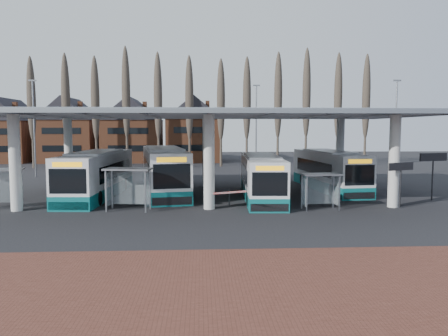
{
  "coord_description": "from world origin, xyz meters",
  "views": [
    {
      "loc": [
        -0.55,
        -25.03,
        5.13
      ],
      "look_at": [
        1.19,
        7.0,
        2.21
      ],
      "focal_mm": 35.0,
      "sensor_mm": 36.0,
      "label": 1
    }
  ],
  "objects": [
    {
      "name": "shelter_1",
      "position": [
        -5.02,
        2.31,
        1.94
      ],
      "size": [
        3.04,
        1.81,
        2.66
      ],
      "rotation": [
        0.0,
        0.0,
        -0.14
      ],
      "color": "gray",
      "rests_on": "ground"
    },
    {
      "name": "bus_3",
      "position": [
        10.26,
        11.1,
        1.55
      ],
      "size": [
        3.47,
        11.97,
        3.28
      ],
      "rotation": [
        0.0,
        0.0,
        0.08
      ],
      "color": "silver",
      "rests_on": "ground"
    },
    {
      "name": "brick_strip",
      "position": [
        0.0,
        -12.0,
        0.01
      ],
      "size": [
        70.0,
        10.0,
        0.03
      ],
      "primitive_type": "cube",
      "color": "brown",
      "rests_on": "ground"
    },
    {
      "name": "lamp_post_a",
      "position": [
        -18.0,
        22.0,
        5.34
      ],
      "size": [
        0.8,
        0.16,
        10.17
      ],
      "color": "slate",
      "rests_on": "ground"
    },
    {
      "name": "shelter_2",
      "position": [
        7.01,
        2.02,
        1.67
      ],
      "size": [
        2.57,
        1.45,
        2.29
      ],
      "rotation": [
        0.0,
        0.0,
        0.09
      ],
      "color": "gray",
      "rests_on": "ground"
    },
    {
      "name": "lamp_post_c",
      "position": [
        20.0,
        20.0,
        5.34
      ],
      "size": [
        0.8,
        0.16,
        10.17
      ],
      "color": "slate",
      "rests_on": "ground"
    },
    {
      "name": "info_sign_1",
      "position": [
        15.97,
        4.98,
        2.84
      ],
      "size": [
        2.24,
        0.67,
        3.38
      ],
      "rotation": [
        0.0,
        0.0,
        0.24
      ],
      "color": "black",
      "rests_on": "ground"
    },
    {
      "name": "bus_2",
      "position": [
        3.92,
        6.68,
        1.51
      ],
      "size": [
        3.05,
        11.67,
        3.21
      ],
      "rotation": [
        0.0,
        0.0,
        -0.05
      ],
      "color": "silver",
      "rests_on": "ground"
    },
    {
      "name": "info_sign_0",
      "position": [
        12.25,
        2.04,
        2.48
      ],
      "size": [
        1.9,
        0.79,
        2.95
      ],
      "rotation": [
        0.0,
        0.0,
        0.36
      ],
      "color": "black",
      "rests_on": "ground"
    },
    {
      "name": "station_canopy",
      "position": [
        0.0,
        8.0,
        5.68
      ],
      "size": [
        32.0,
        16.0,
        6.34
      ],
      "color": "beige",
      "rests_on": "ground"
    },
    {
      "name": "ground",
      "position": [
        0.0,
        0.0,
        0.0
      ],
      "size": [
        140.0,
        140.0,
        0.0
      ],
      "primitive_type": "plane",
      "color": "black",
      "rests_on": "ground"
    },
    {
      "name": "townhouse_row",
      "position": [
        -15.75,
        44.0,
        5.94
      ],
      "size": [
        36.8,
        10.3,
        12.25
      ],
      "color": "brown",
      "rests_on": "ground"
    },
    {
      "name": "lamp_post_b",
      "position": [
        6.0,
        26.0,
        5.34
      ],
      "size": [
        0.8,
        0.16,
        10.17
      ],
      "color": "slate",
      "rests_on": "ground"
    },
    {
      "name": "bus_1",
      "position": [
        -3.47,
        9.86,
        1.71
      ],
      "size": [
        4.85,
        13.34,
        3.63
      ],
      "rotation": [
        0.0,
        0.0,
        0.16
      ],
      "color": "silver",
      "rests_on": "ground"
    },
    {
      "name": "poplar_row",
      "position": [
        0.0,
        33.0,
        8.78
      ],
      "size": [
        45.1,
        1.1,
        14.5
      ],
      "color": "#473D33",
      "rests_on": "ground"
    },
    {
      "name": "bus_0",
      "position": [
        -8.31,
        8.16,
        1.62
      ],
      "size": [
        3.34,
        12.47,
        3.43
      ],
      "rotation": [
        0.0,
        0.0,
        -0.06
      ],
      "color": "silver",
      "rests_on": "ground"
    },
    {
      "name": "shelter_0",
      "position": [
        -13.34,
        3.42,
        1.87
      ],
      "size": [
        3.0,
        1.96,
        2.57
      ],
      "rotation": [
        0.0,
        0.0,
        0.22
      ],
      "color": "gray",
      "rests_on": "ground"
    },
    {
      "name": "barrier",
      "position": [
        1.33,
        2.82,
        0.91
      ],
      "size": [
        2.22,
        1.08,
        1.18
      ],
      "rotation": [
        0.0,
        0.0,
        0.4
      ],
      "color": "black",
      "rests_on": "ground"
    }
  ]
}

